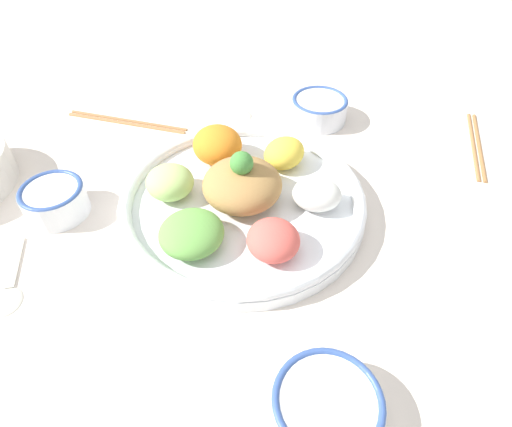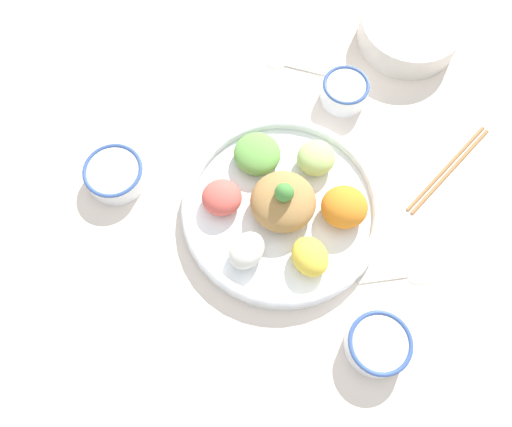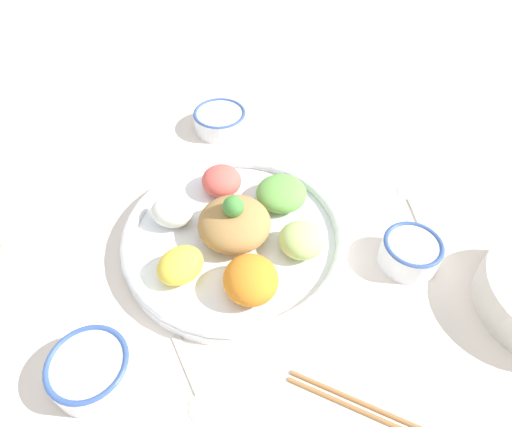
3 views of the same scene
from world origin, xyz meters
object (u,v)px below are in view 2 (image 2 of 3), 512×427
(sauce_bowl_red, at_px, (115,174))
(salad_platter, at_px, (283,205))
(sauce_bowl_dark, at_px, (345,91))
(side_serving_bowl, at_px, (410,30))
(rice_bowl_blue, at_px, (378,344))
(chopsticks_pair_near, at_px, (449,169))
(serving_spoon_extra, at_px, (287,63))
(serving_spoon_main, at_px, (404,276))

(sauce_bowl_red, bearing_deg, salad_platter, -162.00)
(sauce_bowl_dark, distance_m, side_serving_bowl, 0.20)
(sauce_bowl_dark, xyz_separation_m, side_serving_bowl, (-0.05, -0.19, 0.01))
(rice_bowl_blue, relative_size, sauce_bowl_dark, 1.14)
(chopsticks_pair_near, relative_size, serving_spoon_extra, 1.80)
(rice_bowl_blue, xyz_separation_m, serving_spoon_extra, (0.40, -0.43, -0.02))
(chopsticks_pair_near, bearing_deg, rice_bowl_blue, 16.63)
(rice_bowl_blue, xyz_separation_m, serving_spoon_main, (0.01, -0.13, -0.02))
(sauce_bowl_red, height_order, sauce_bowl_dark, sauce_bowl_dark)
(side_serving_bowl, relative_size, serving_spoon_main, 1.70)
(salad_platter, height_order, chopsticks_pair_near, salad_platter)
(rice_bowl_blue, bearing_deg, salad_platter, -28.82)
(rice_bowl_blue, xyz_separation_m, side_serving_bowl, (0.21, -0.61, 0.01))
(serving_spoon_main, relative_size, serving_spoon_extra, 0.91)
(rice_bowl_blue, bearing_deg, serving_spoon_extra, -47.17)
(sauce_bowl_dark, bearing_deg, chopsticks_pair_near, 169.70)
(side_serving_bowl, height_order, serving_spoon_main, side_serving_bowl)
(serving_spoon_extra, bearing_deg, serving_spoon_main, -50.42)
(sauce_bowl_red, distance_m, chopsticks_pair_near, 0.63)
(sauce_bowl_dark, xyz_separation_m, serving_spoon_extra, (0.14, -0.02, -0.02))
(sauce_bowl_red, height_order, side_serving_bowl, side_serving_bowl)
(sauce_bowl_red, bearing_deg, sauce_bowl_dark, -127.91)
(rice_bowl_blue, bearing_deg, chopsticks_pair_near, -87.72)
(sauce_bowl_dark, bearing_deg, rice_bowl_blue, 122.27)
(serving_spoon_extra, bearing_deg, chopsticks_pair_near, -22.52)
(side_serving_bowl, height_order, chopsticks_pair_near, side_serving_bowl)
(serving_spoon_main, bearing_deg, sauce_bowl_red, -27.54)
(salad_platter, distance_m, serving_spoon_main, 0.24)
(rice_bowl_blue, distance_m, serving_spoon_extra, 0.58)
(chopsticks_pair_near, bearing_deg, salad_platter, -31.25)
(salad_platter, height_order, sauce_bowl_dark, salad_platter)
(salad_platter, bearing_deg, serving_spoon_extra, -63.08)
(chopsticks_pair_near, height_order, serving_spoon_main, chopsticks_pair_near)
(sauce_bowl_red, bearing_deg, serving_spoon_extra, -111.38)
(rice_bowl_blue, xyz_separation_m, sauce_bowl_dark, (0.26, -0.41, 0.00))
(serving_spoon_main, distance_m, serving_spoon_extra, 0.49)
(sauce_bowl_dark, height_order, side_serving_bowl, side_serving_bowl)
(salad_platter, distance_m, serving_spoon_extra, 0.33)
(salad_platter, relative_size, sauce_bowl_red, 3.31)
(salad_platter, distance_m, sauce_bowl_dark, 0.27)
(sauce_bowl_red, height_order, serving_spoon_main, sauce_bowl_red)
(chopsticks_pair_near, distance_m, serving_spoon_main, 0.23)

